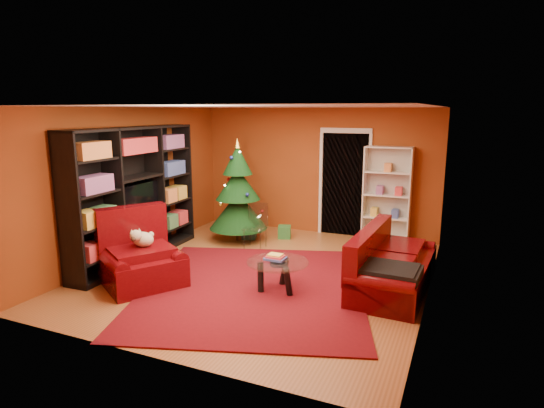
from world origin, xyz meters
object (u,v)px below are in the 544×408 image
at_px(gift_box_red, 252,226).
at_px(sofa, 395,260).
at_px(gift_box_teal, 248,231).
at_px(christmas_tree, 238,192).
at_px(rug, 253,287).
at_px(acrylic_chair, 255,228).
at_px(armchair, 142,255).
at_px(gift_box_green, 284,232).
at_px(dog, 143,239).
at_px(coffee_table, 278,276).
at_px(white_bookshelf, 387,195).
at_px(media_unit, 135,195).

distance_m(gift_box_red, sofa, 3.85).
bearing_deg(gift_box_teal, christmas_tree, -121.38).
relative_size(rug, acrylic_chair, 4.80).
distance_m(armchair, sofa, 3.69).
height_order(gift_box_green, sofa, sofa).
distance_m(gift_box_green, dog, 3.30).
distance_m(rug, coffee_table, 0.44).
height_order(rug, white_bookshelf, white_bookshelf).
distance_m(christmas_tree, sofa, 3.54).
height_order(armchair, dog, armchair).
height_order(christmas_tree, coffee_table, christmas_tree).
height_order(gift_box_red, coffee_table, coffee_table).
bearing_deg(sofa, white_bookshelf, 15.15).
distance_m(dog, coffee_table, 2.07).
height_order(rug, gift_box_teal, gift_box_teal).
bearing_deg(rug, gift_box_red, 115.99).
bearing_deg(gift_box_green, sofa, -37.13).
distance_m(white_bookshelf, acrylic_chair, 2.63).
bearing_deg(sofa, acrylic_chair, 72.12).
bearing_deg(christmas_tree, gift_box_green, 32.93).
bearing_deg(dog, christmas_tree, 27.36).
bearing_deg(acrylic_chair, armchair, -113.46).
xyz_separation_m(gift_box_green, dog, (-1.02, -3.09, 0.55)).
height_order(christmas_tree, gift_box_red, christmas_tree).
relative_size(white_bookshelf, dog, 4.80).
height_order(dog, coffee_table, dog).
xyz_separation_m(armchair, coffee_table, (1.94, 0.55, -0.22)).
height_order(media_unit, acrylic_chair, media_unit).
xyz_separation_m(gift_box_red, sofa, (3.26, -2.02, 0.32)).
height_order(gift_box_red, acrylic_chair, acrylic_chair).
bearing_deg(acrylic_chair, coffee_table, -61.41).
bearing_deg(coffee_table, gift_box_teal, 124.81).
height_order(gift_box_teal, gift_box_green, gift_box_teal).
bearing_deg(gift_box_green, white_bookshelf, 15.86).
relative_size(christmas_tree, gift_box_green, 8.08).
bearing_deg(christmas_tree, acrylic_chair, -32.89).
relative_size(christmas_tree, coffee_table, 2.31).
height_order(gift_box_green, armchair, armchair).
height_order(media_unit, gift_box_teal, media_unit).
xyz_separation_m(gift_box_green, gift_box_red, (-0.81, 0.17, -0.01)).
distance_m(white_bookshelf, sofa, 2.51).
distance_m(dog, acrylic_chair, 2.39).
bearing_deg(media_unit, gift_box_teal, 56.33).
bearing_deg(coffee_table, dog, -166.30).
distance_m(gift_box_teal, coffee_table, 2.81).
bearing_deg(christmas_tree, sofa, -22.64).
bearing_deg(christmas_tree, gift_box_teal, 58.62).
bearing_deg(gift_box_teal, rug, -62.42).
distance_m(white_bookshelf, armchair, 4.74).
xyz_separation_m(dog, acrylic_chair, (0.76, 2.24, -0.30)).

